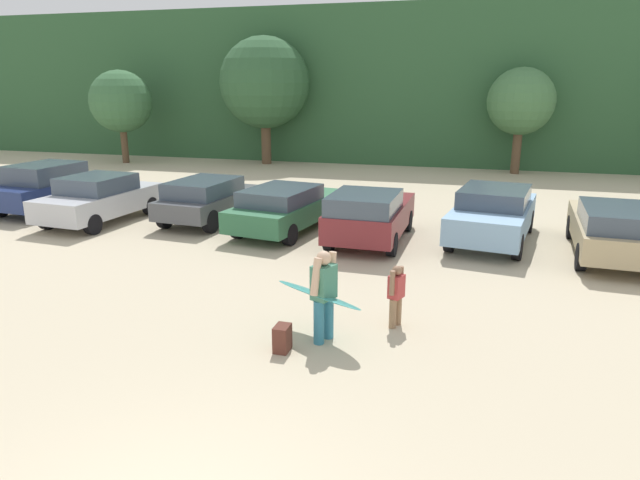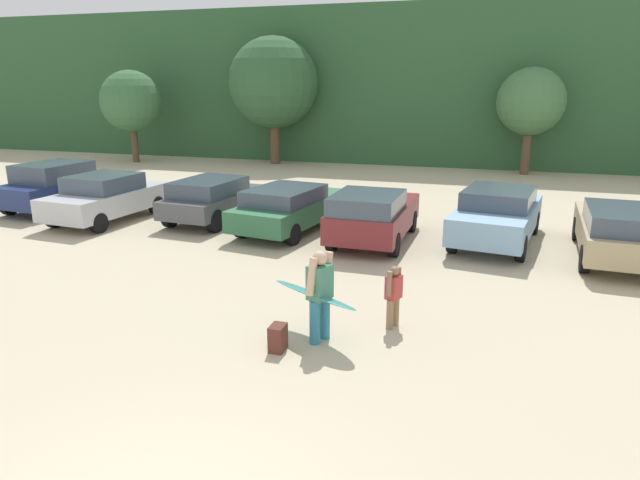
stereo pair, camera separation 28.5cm
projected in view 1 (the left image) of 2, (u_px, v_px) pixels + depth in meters
hillside_ridge at (438, 86)px, 34.22m from camera, size 108.00×12.00×8.23m
tree_center_right at (121, 102)px, 30.46m from camera, size 3.32×3.32×4.97m
tree_left at (265, 83)px, 29.82m from camera, size 4.78×4.78×6.68m
tree_center at (521, 102)px, 26.69m from camera, size 3.16×3.16×5.03m
parked_car_navy at (48, 186)px, 19.40m from camera, size 2.24×4.13×1.65m
parked_car_silver at (99, 198)px, 17.89m from camera, size 2.23×4.26×1.50m
parked_car_dark_gray at (208, 198)px, 17.92m from camera, size 2.11×4.08×1.39m
parked_car_forest_green at (287, 207)px, 16.89m from camera, size 2.59×4.89×1.36m
parked_car_maroon at (370, 214)px, 15.58m from camera, size 1.97×4.08×1.51m
parked_car_sky_blue at (493, 213)px, 15.66m from camera, size 2.57×4.73×1.52m
parked_car_tan at (612, 228)px, 14.19m from camera, size 1.99×4.69×1.43m
person_adult at (324, 291)px, 9.54m from camera, size 0.42×0.68×1.63m
person_child at (396, 292)px, 10.19m from camera, size 0.30×0.42×1.17m
surfboard_teal at (318, 295)px, 9.75m from camera, size 1.98×1.45×0.26m
backpack_dropped at (282, 338)px, 9.35m from camera, size 0.24×0.34×0.45m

